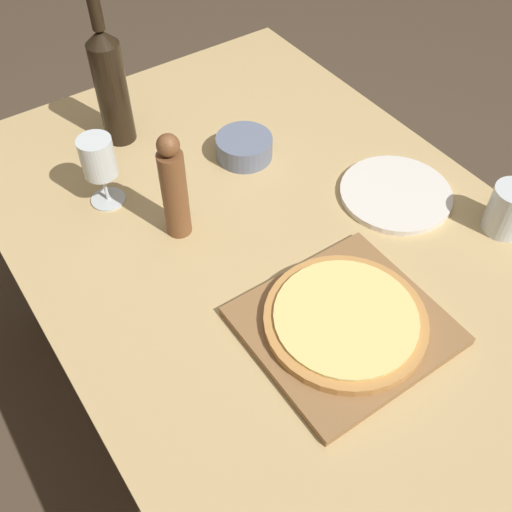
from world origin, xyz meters
TOP-DOWN VIEW (x-y plane):
  - ground_plane at (0.00, 0.00)m, footprint 12.00×12.00m
  - dining_table at (0.00, 0.00)m, footprint 0.99×1.40m
  - cutting_board at (-0.03, -0.30)m, footprint 0.35×0.32m
  - pizza at (-0.03, -0.30)m, footprint 0.30×0.30m
  - wine_bottle at (-0.12, 0.46)m, footprint 0.07×0.07m
  - pepper_mill at (-0.16, 0.10)m, footprint 0.05×0.05m
  - wine_glass at (-0.24, 0.27)m, footprint 0.08×0.08m
  - small_bowl at (0.09, 0.22)m, footprint 0.13×0.13m
  - drinking_tumbler at (0.41, -0.29)m, footprint 0.09×0.09m
  - dinner_plate at (0.30, -0.08)m, footprint 0.25×0.25m

SIDE VIEW (x-z plane):
  - ground_plane at x=0.00m, z-range 0.00..0.00m
  - dining_table at x=0.00m, z-range 0.28..1.01m
  - dinner_plate at x=0.30m, z-range 0.73..0.74m
  - cutting_board at x=-0.03m, z-range 0.73..0.75m
  - small_bowl at x=0.09m, z-range 0.73..0.78m
  - pizza at x=-0.03m, z-range 0.74..0.77m
  - drinking_tumbler at x=0.41m, z-range 0.73..0.84m
  - wine_glass at x=-0.24m, z-range 0.76..0.93m
  - pepper_mill at x=-0.16m, z-range 0.72..0.97m
  - wine_bottle at x=-0.12m, z-range 0.69..1.07m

